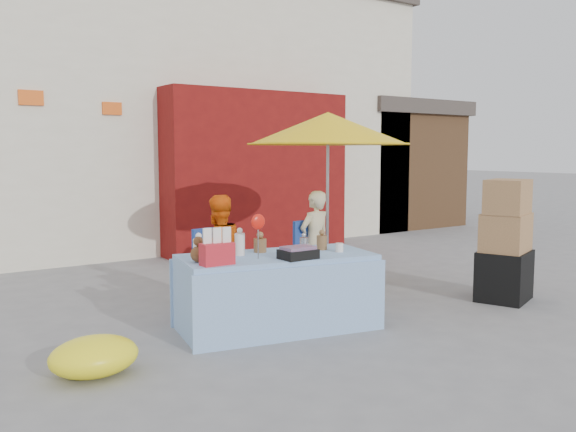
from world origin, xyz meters
TOP-DOWN VIEW (x-y plane):
  - ground at (0.00, 0.00)m, footprint 80.00×80.00m
  - backdrop at (0.52, 7.52)m, footprint 14.00×8.00m
  - market_table at (-0.03, 0.29)m, footprint 1.93×1.18m
  - chair_left at (-0.14, 1.08)m, footprint 0.54×0.53m
  - chair_right at (1.11, 1.08)m, footprint 0.54×0.53m
  - vendor_orange at (-0.13, 1.22)m, footprint 0.64×0.53m
  - vendor_beige at (1.12, 1.22)m, footprint 0.47×0.34m
  - umbrella at (1.42, 1.37)m, footprint 1.90×1.90m
  - box_stack at (2.63, -0.23)m, footprint 0.73×0.67m
  - tarp_bundle at (-1.78, 0.05)m, footprint 0.76×0.67m

SIDE VIEW (x-z plane):
  - ground at x=0.00m, z-range 0.00..0.00m
  - tarp_bundle at x=-1.78m, z-range 0.00..0.29m
  - chair_left at x=-0.14m, z-range -0.17..0.68m
  - chair_right at x=1.11m, z-range -0.17..0.68m
  - market_table at x=-0.03m, z-range -0.19..0.90m
  - vendor_beige at x=1.12m, z-range 0.00..1.19m
  - vendor_orange at x=-0.13m, z-range 0.00..1.19m
  - box_stack at x=2.63m, z-range -0.05..1.28m
  - umbrella at x=1.42m, z-range 0.85..2.94m
  - backdrop at x=0.52m, z-range -0.80..7.00m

